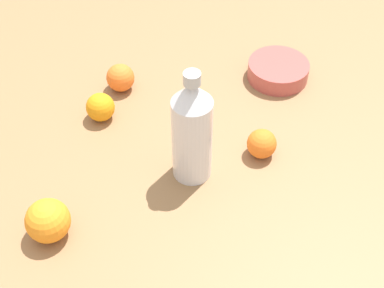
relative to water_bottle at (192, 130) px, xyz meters
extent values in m
plane|color=olive|center=(-0.02, 0.01, -0.12)|extent=(2.40, 2.40, 0.00)
cylinder|color=silver|center=(0.00, 0.00, -0.02)|extent=(0.08, 0.08, 0.19)
cone|color=silver|center=(0.00, 0.00, 0.09)|extent=(0.08, 0.08, 0.04)
cylinder|color=#B2B7BF|center=(0.00, 0.00, 0.12)|extent=(0.03, 0.03, 0.02)
sphere|color=orange|center=(-0.30, -0.04, -0.08)|extent=(0.08, 0.08, 0.08)
sphere|color=orange|center=(-0.13, 0.22, -0.09)|extent=(0.06, 0.06, 0.06)
sphere|color=orange|center=(-0.05, 0.30, -0.08)|extent=(0.07, 0.07, 0.07)
sphere|color=orange|center=(0.15, -0.01, -0.09)|extent=(0.06, 0.06, 0.06)
cylinder|color=#B24C47|center=(0.30, 0.20, -0.10)|extent=(0.14, 0.14, 0.04)
camera|label=1|loc=(-0.28, -0.67, 0.72)|focal=50.86mm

